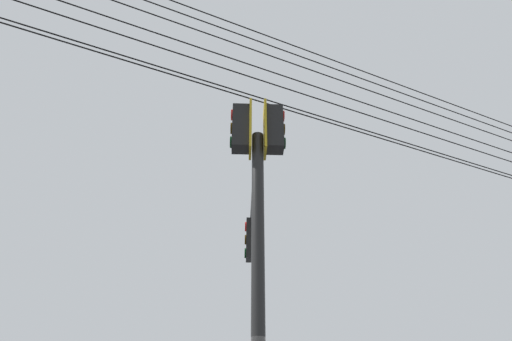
{
  "coord_description": "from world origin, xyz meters",
  "views": [
    {
      "loc": [
        2.89,
        -4.36,
        1.43
      ],
      "look_at": [
        -0.31,
        1.69,
        5.62
      ],
      "focal_mm": 29.86,
      "sensor_mm": 36.0,
      "label": 1
    }
  ],
  "objects": [
    {
      "name": "signal_mast_assembly",
      "position": [
        -0.25,
        1.61,
        4.59
      ],
      "size": [
        2.76,
        4.27,
        6.51
      ],
      "color": "black",
      "rests_on": "ground"
    },
    {
      "name": "overhead_wire_span",
      "position": [
        1.03,
        2.22,
        7.54
      ],
      "size": [
        20.48,
        27.05,
        2.05
      ],
      "color": "black"
    }
  ]
}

